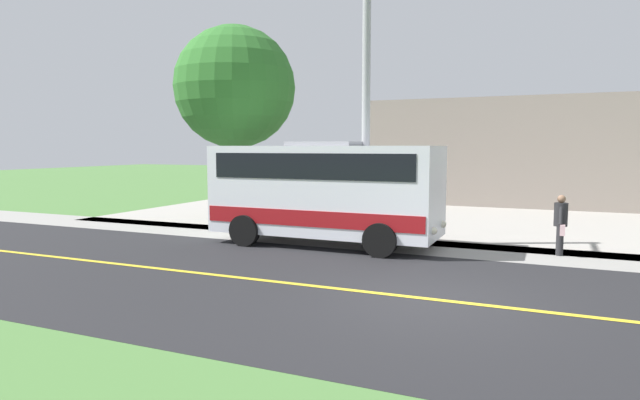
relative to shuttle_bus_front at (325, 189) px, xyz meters
name	(u,v)px	position (x,y,z in m)	size (l,w,h in m)	color
ground_plane	(428,299)	(4.47, 3.97, -1.64)	(120.00, 120.00, 0.00)	#477238
road_surface	(428,299)	(4.47, 3.97, -1.63)	(8.00, 100.00, 0.01)	black
sidewalk	(468,250)	(-0.73, 3.97, -1.63)	(2.40, 100.00, 0.01)	gray
parking_lot_surface	(578,223)	(-7.93, 6.97, -1.63)	(14.00, 36.00, 0.01)	#9E9991
road_centre_line	(428,299)	(4.47, 3.97, -1.63)	(0.16, 100.00, 0.00)	gold
shuttle_bus_front	(325,189)	(0.00, 0.00, 0.00)	(2.58, 6.63, 2.98)	white
pedestrian_with_bags	(561,223)	(-1.04, 6.26, -0.79)	(0.72, 0.34, 1.59)	#262628
street_light_pole	(365,89)	(-0.41, 1.04, 2.83)	(1.97, 0.24, 8.11)	#9E9EA3
tree_curbside	(235,88)	(-2.93, -4.86, 3.37)	(4.46, 4.46, 7.26)	brown
commercial_building	(575,152)	(-16.93, 7.06, 0.94)	(10.00, 19.86, 5.16)	gray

